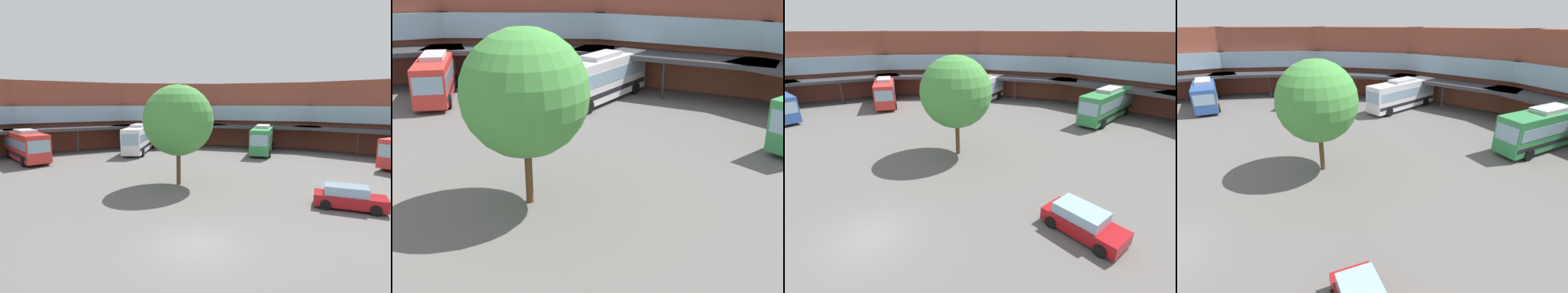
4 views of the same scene
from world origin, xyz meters
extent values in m
plane|color=#605E5B|center=(0.00, 0.00, 0.00)|extent=(128.12, 128.12, 0.00)
cube|color=brown|center=(7.89, 38.25, 5.01)|extent=(18.33, 9.41, 10.02)
cube|color=#8CADC6|center=(7.77, 37.67, 5.34)|extent=(16.66, 9.29, 2.34)
cube|color=#38383D|center=(6.88, 33.36, 3.34)|extent=(17.92, 7.45, 0.40)
cylinder|color=#2D2D33|center=(6.56, 31.79, 1.67)|extent=(0.20, 0.20, 3.34)
cube|color=brown|center=(-7.89, 38.25, 5.01)|extent=(18.33, 9.41, 10.02)
cube|color=#8CADC6|center=(-7.77, 37.67, 5.34)|extent=(16.66, 9.29, 2.34)
cube|color=#38383D|center=(-6.88, 33.36, 3.34)|extent=(17.92, 7.45, 0.40)
cylinder|color=#2D2D33|center=(-6.56, 31.79, 1.67)|extent=(0.20, 0.20, 3.34)
cube|color=brown|center=(-22.38, 32.01, 5.01)|extent=(17.76, 14.93, 10.02)
cube|color=#8CADC6|center=(-22.03, 31.52, 5.34)|extent=(16.47, 14.13, 2.34)
cube|color=#38383D|center=(-19.51, 27.91, 3.34)|extent=(16.61, 13.29, 0.40)
cylinder|color=#2D2D33|center=(-18.60, 26.60, 1.67)|extent=(0.20, 0.20, 3.34)
cube|color=brown|center=(-33.22, 20.55, 5.01)|extent=(14.30, 18.02, 10.02)
cube|color=#8CADC6|center=(-32.71, 20.23, 5.34)|extent=(13.58, 16.66, 2.34)
cube|color=#38383D|center=(-28.96, 17.92, 3.34)|extent=(12.59, 16.97, 0.40)
cylinder|color=#2D2D33|center=(-27.60, 17.07, 1.67)|extent=(0.20, 0.20, 3.34)
cube|color=red|center=(-22.04, 20.44, 1.90)|extent=(9.18, 8.73, 3.10)
cube|color=#8CADC6|center=(-22.04, 20.44, 2.27)|extent=(8.77, 8.36, 0.99)
cube|color=black|center=(-22.04, 20.44, 1.03)|extent=(9.05, 8.61, 0.37)
cube|color=#8CADC6|center=(-18.35, 17.06, 2.27)|extent=(1.62, 1.75, 1.36)
cube|color=#B2B2B7|center=(-22.04, 20.44, 3.63)|extent=(3.90, 3.79, 0.36)
cylinder|color=black|center=(-18.64, 19.06, 0.55)|extent=(1.01, 0.96, 1.10)
cylinder|color=black|center=(-20.37, 17.17, 0.55)|extent=(1.01, 0.96, 1.10)
cylinder|color=black|center=(-23.70, 23.71, 0.55)|extent=(1.01, 0.96, 1.10)
cylinder|color=black|center=(-25.44, 21.82, 0.55)|extent=(1.01, 0.96, 1.10)
cube|color=white|center=(-10.37, 28.21, 1.99)|extent=(2.92, 10.68, 3.28)
cube|color=#8CADC6|center=(-10.37, 28.21, 2.38)|extent=(2.94, 10.05, 1.05)
cube|color=black|center=(-10.37, 28.21, 1.07)|extent=(2.93, 10.47, 0.39)
cube|color=#8CADC6|center=(-10.13, 22.98, 2.38)|extent=(2.14, 0.22, 1.44)
cube|color=#B2B2B7|center=(-10.37, 28.21, 3.81)|extent=(1.87, 3.88, 0.36)
cylinder|color=black|center=(-9.00, 24.68, 0.55)|extent=(0.35, 1.11, 1.10)
cylinder|color=black|center=(-11.42, 24.56, 0.55)|extent=(0.35, 1.11, 1.10)
cylinder|color=black|center=(-9.33, 31.86, 0.55)|extent=(0.35, 1.11, 1.10)
cylinder|color=black|center=(-11.75, 31.75, 0.55)|extent=(0.35, 1.11, 1.10)
cube|color=#8CADC6|center=(-22.94, 7.28, 2.17)|extent=(0.58, 2.24, 1.29)
cylinder|color=black|center=(-24.53, 8.93, 0.55)|extent=(1.14, 0.52, 1.10)
cube|color=#338C4C|center=(6.93, 29.25, 1.95)|extent=(4.65, 10.90, 3.19)
cube|color=#8CADC6|center=(6.93, 29.25, 2.33)|extent=(4.56, 10.28, 1.02)
cube|color=black|center=(6.93, 29.25, 1.05)|extent=(4.63, 10.69, 0.38)
cube|color=#8CADC6|center=(5.80, 24.11, 2.33)|extent=(2.10, 0.58, 1.40)
cube|color=#B2B2B7|center=(6.93, 29.25, 3.72)|extent=(2.47, 4.10, 0.36)
cylinder|color=black|center=(7.33, 25.46, 0.55)|extent=(0.53, 1.14, 1.10)
cylinder|color=black|center=(4.98, 25.98, 0.55)|extent=(0.53, 1.14, 1.10)
cylinder|color=black|center=(8.89, 32.51, 0.55)|extent=(0.53, 1.14, 1.10)
cylinder|color=black|center=(6.54, 33.04, 0.55)|extent=(0.53, 1.14, 1.10)
cube|color=#A51419|center=(9.66, 6.25, 0.55)|extent=(4.74, 3.05, 0.75)
cube|color=#8CADC6|center=(9.42, 6.32, 1.23)|extent=(3.00, 2.31, 0.60)
cylinder|color=black|center=(11.32, 6.66, 0.33)|extent=(0.70, 0.41, 0.66)
cylinder|color=black|center=(10.77, 4.95, 0.33)|extent=(0.70, 0.41, 0.66)
cylinder|color=black|center=(8.55, 7.54, 0.33)|extent=(0.70, 0.41, 0.66)
cylinder|color=black|center=(8.01, 5.83, 0.33)|extent=(0.70, 0.41, 0.66)
cylinder|color=brown|center=(-2.44, 11.41, 1.93)|extent=(0.36, 0.36, 3.86)
sphere|color=#479342|center=(-2.44, 11.41, 5.50)|extent=(5.95, 5.95, 5.95)
camera|label=1|loc=(1.18, -14.24, 6.93)|focal=28.41mm
camera|label=2|loc=(12.81, -3.75, 11.18)|focal=44.69mm
camera|label=3|loc=(11.44, -7.21, 10.32)|focal=25.89mm
camera|label=4|loc=(15.08, 2.01, 10.70)|focal=25.54mm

